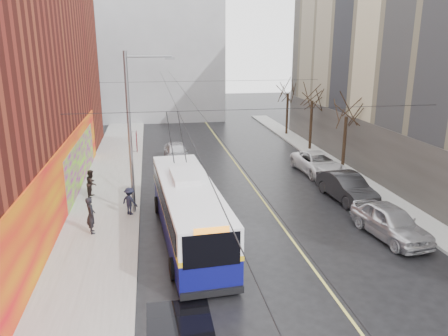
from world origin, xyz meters
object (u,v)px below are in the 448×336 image
(following_car, at_px, (177,152))
(pedestrian_b, at_px, (92,183))
(parked_car_b, at_px, (347,187))
(pedestrian_c, at_px, (130,201))
(tree_mid, at_px, (313,92))
(tree_near, at_px, (347,106))
(streetlight_pole, at_px, (132,130))
(parked_car_c, at_px, (318,163))
(pedestrian_a, at_px, (91,215))
(trolleybus, at_px, (188,209))
(parked_car_a, at_px, (391,222))
(tree_far, at_px, (288,86))

(following_car, xyz_separation_m, pedestrian_b, (-5.76, -8.04, 0.22))
(parked_car_b, height_order, pedestrian_c, pedestrian_c)
(tree_mid, bearing_deg, tree_near, -90.00)
(streetlight_pole, bearing_deg, tree_near, 21.62)
(parked_car_b, height_order, following_car, parked_car_b)
(parked_car_c, relative_size, pedestrian_a, 2.92)
(streetlight_pole, distance_m, parked_car_c, 14.97)
(trolleybus, xyz_separation_m, parked_car_b, (10.09, 3.85, -0.70))
(parked_car_a, height_order, parked_car_b, parked_car_b)
(parked_car_c, xyz_separation_m, following_car, (-10.18, 5.13, 0.02))
(parked_car_c, bearing_deg, pedestrian_b, -173.48)
(parked_car_b, bearing_deg, parked_car_a, -97.22)
(parked_car_a, bearing_deg, streetlight_pole, 149.58)
(streetlight_pole, bearing_deg, trolleybus, -54.86)
(trolleybus, height_order, pedestrian_a, trolleybus)
(following_car, relative_size, pedestrian_b, 2.70)
(pedestrian_b, bearing_deg, tree_mid, -51.12)
(tree_far, height_order, parked_car_c, tree_far)
(streetlight_pole, relative_size, trolleybus, 0.77)
(tree_near, height_order, tree_far, tree_far)
(pedestrian_b, bearing_deg, following_car, -25.93)
(parked_car_a, xyz_separation_m, pedestrian_a, (-14.71, 2.69, 0.27))
(tree_mid, height_order, following_car, tree_mid)
(tree_far, distance_m, following_car, 15.75)
(pedestrian_a, distance_m, pedestrian_c, 2.87)
(parked_car_c, xyz_separation_m, pedestrian_a, (-15.31, -8.53, 0.33))
(streetlight_pole, relative_size, pedestrian_b, 5.26)
(trolleybus, relative_size, parked_car_c, 2.13)
(parked_car_a, bearing_deg, trolleybus, 163.46)
(tree_near, xyz_separation_m, tree_far, (0.00, 14.00, 0.17))
(streetlight_pole, xyz_separation_m, pedestrian_b, (-2.80, 2.98, -3.84))
(parked_car_a, relative_size, following_car, 1.05)
(tree_near, xyz_separation_m, following_car, (-12.18, 5.02, -4.19))
(streetlight_pole, bearing_deg, tree_mid, 40.65)
(trolleybus, bearing_deg, following_car, 85.15)
(tree_mid, relative_size, following_car, 1.45)
(parked_car_c, distance_m, pedestrian_b, 16.21)
(tree_far, xyz_separation_m, trolleybus, (-12.51, -23.73, -3.61))
(parked_car_a, distance_m, parked_car_b, 5.45)
(trolleybus, bearing_deg, pedestrian_b, 125.40)
(tree_far, bearing_deg, trolleybus, -117.80)
(tree_mid, height_order, tree_far, tree_mid)
(tree_near, bearing_deg, parked_car_a, -102.94)
(trolleybus, distance_m, parked_car_c, 14.27)
(streetlight_pole, distance_m, pedestrian_b, 5.61)
(pedestrian_c, bearing_deg, following_car, -66.40)
(streetlight_pole, xyz_separation_m, tree_near, (15.14, 6.00, 0.13))
(parked_car_c, distance_m, pedestrian_c, 14.90)
(following_car, distance_m, pedestrian_a, 14.60)
(parked_car_c, xyz_separation_m, pedestrian_b, (-15.94, -2.91, 0.24))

